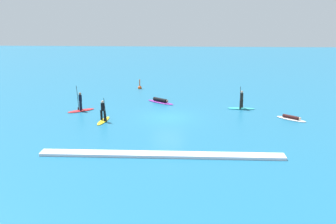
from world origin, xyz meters
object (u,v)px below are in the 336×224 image
at_px(surfer_on_yellow_board, 103,115).
at_px(surfer_on_white_board, 291,118).
at_px(surfer_on_purple_board, 160,101).
at_px(surfer_on_red_board, 81,107).
at_px(surfer_on_teal_board, 241,105).
at_px(marker_buoy, 140,87).

relative_size(surfer_on_yellow_board, surfer_on_white_board, 1.04).
relative_size(surfer_on_purple_board, surfer_on_yellow_board, 1.14).
bearing_deg(surfer_on_red_board, surfer_on_teal_board, 149.01).
distance_m(surfer_on_purple_board, surfer_on_white_board, 12.72).
bearing_deg(surfer_on_white_board, surfer_on_teal_board, 179.15).
height_order(surfer_on_yellow_board, surfer_on_teal_board, surfer_on_teal_board).
xyz_separation_m(surfer_on_yellow_board, surfer_on_teal_board, (12.12, 4.57, -0.12)).
height_order(surfer_on_red_board, marker_buoy, surfer_on_red_board).
bearing_deg(surfer_on_purple_board, surfer_on_white_board, 11.50).
distance_m(surfer_on_yellow_board, surfer_on_white_board, 15.99).
bearing_deg(surfer_on_yellow_board, marker_buoy, -178.37).
bearing_deg(surfer_on_white_board, surfer_on_purple_board, -164.79).
height_order(surfer_on_purple_board, marker_buoy, marker_buoy).
distance_m(surfer_on_white_board, marker_buoy, 18.69).
relative_size(surfer_on_purple_board, surfer_on_white_board, 1.18).
relative_size(surfer_on_teal_board, surfer_on_white_board, 1.02).
relative_size(surfer_on_yellow_board, surfer_on_teal_board, 1.02).
distance_m(surfer_on_white_board, surfer_on_red_board, 18.78).
relative_size(surfer_on_white_board, surfer_on_red_board, 1.01).
xyz_separation_m(surfer_on_yellow_board, surfer_on_red_board, (-2.76, 3.13, -0.12)).
relative_size(surfer_on_purple_board, surfer_on_teal_board, 1.16).
xyz_separation_m(surfer_on_teal_board, surfer_on_white_board, (3.81, -3.29, -0.30)).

